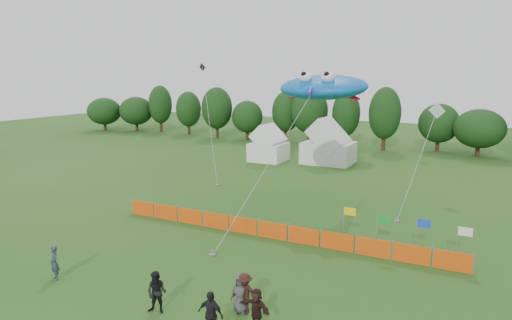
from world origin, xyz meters
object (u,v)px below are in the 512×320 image
at_px(spectator_c, 245,293).
at_px(barrier_fence, 272,230).
at_px(spectator_b, 157,292).
at_px(stingray_kite, 326,87).
at_px(spectator_d, 210,314).
at_px(tent_right, 329,146).
at_px(tent_left, 269,146).
at_px(spectator_a, 54,263).
at_px(spectator_f, 256,308).
at_px(spectator_e, 240,294).

bearing_deg(spectator_c, barrier_fence, 114.23).
bearing_deg(spectator_b, stingray_kite, 74.74).
relative_size(barrier_fence, spectator_d, 11.95).
xyz_separation_m(spectator_b, spectator_c, (3.24, 1.61, -0.02)).
xyz_separation_m(tent_right, spectator_c, (7.19, -32.53, -1.05)).
distance_m(tent_left, spectator_a, 32.47).
distance_m(spectator_c, spectator_d, 2.12).
bearing_deg(spectator_c, tent_right, 109.02).
relative_size(tent_left, spectator_a, 2.24).
xyz_separation_m(spectator_d, spectator_f, (1.22, 1.38, -0.12)).
distance_m(spectator_b, spectator_d, 2.98).
relative_size(tent_left, spectator_f, 2.38).
distance_m(spectator_b, spectator_f, 4.25).
distance_m(spectator_a, spectator_b, 6.38).
bearing_deg(spectator_a, barrier_fence, 78.77).
distance_m(spectator_e, spectator_f, 1.31).
bearing_deg(spectator_f, barrier_fence, 124.94).
distance_m(tent_left, spectator_f, 34.75).
bearing_deg(spectator_e, stingray_kite, 85.21).
height_order(spectator_b, spectator_d, spectator_d).
height_order(tent_right, spectator_a, tent_right).
relative_size(spectator_e, stingray_kite, 0.08).
height_order(spectator_b, spectator_f, spectator_b).
distance_m(spectator_a, spectator_c, 9.71).
distance_m(tent_left, spectator_b, 34.06).
xyz_separation_m(spectator_a, spectator_e, (9.42, 1.39, -0.02)).
bearing_deg(tent_left, spectator_f, -65.16).
xyz_separation_m(tent_left, spectator_f, (14.59, -31.52, -0.89)).
xyz_separation_m(tent_left, barrier_fence, (11.00, -22.39, -1.19)).
relative_size(tent_left, spectator_e, 2.31).
bearing_deg(spectator_f, spectator_d, -118.01).
height_order(spectator_a, stingray_kite, stingray_kite).
distance_m(spectator_d, stingray_kite, 20.61).
relative_size(spectator_a, spectator_e, 1.03).
xyz_separation_m(barrier_fence, stingray_kite, (0.24, 8.42, 8.28)).
bearing_deg(spectator_a, spectator_b, 22.13).
xyz_separation_m(barrier_fence, spectator_f, (3.59, -9.13, 0.30)).
bearing_deg(spectator_e, spectator_b, -164.72).
bearing_deg(spectator_a, tent_left, 121.21).
height_order(spectator_f, stingray_kite, stingray_kite).
bearing_deg(spectator_d, tent_right, 101.17).
bearing_deg(barrier_fence, spectator_b, -93.20).
relative_size(spectator_d, spectator_f, 1.15).
xyz_separation_m(barrier_fence, spectator_b, (-0.56, -10.02, 0.39)).
xyz_separation_m(tent_right, spectator_e, (6.99, -32.54, -1.11)).
bearing_deg(tent_left, spectator_a, -82.80).
bearing_deg(tent_right, spectator_c, -77.54).
xyz_separation_m(spectator_c, stingray_kite, (-2.44, 16.84, 7.90)).
distance_m(tent_right, spectator_d, 35.32).
distance_m(barrier_fence, stingray_kite, 11.81).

